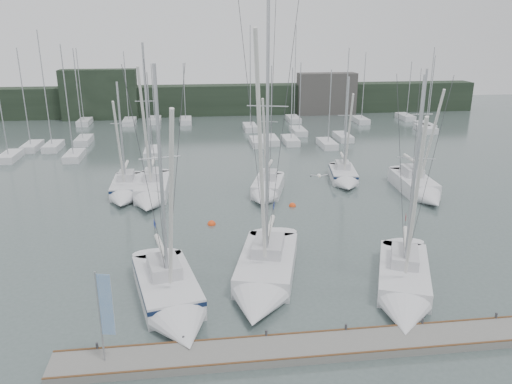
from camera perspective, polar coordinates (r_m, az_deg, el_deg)
ground at (r=29.17m, az=3.95°, el=-11.92°), size 160.00×160.00×0.00m
dock at (r=24.98m, az=6.27°, el=-17.26°), size 24.00×2.00×0.40m
far_treeline at (r=87.64m, az=-3.95°, el=10.47°), size 90.00×4.00×5.00m
far_building_left at (r=86.59m, az=-17.45°, el=10.58°), size 12.00×3.00×8.00m
far_building_right at (r=88.45m, az=8.06°, el=11.06°), size 10.00×3.00×7.00m
mast_forest at (r=70.05m, az=-4.08°, el=6.73°), size 61.42×26.36×14.85m
sailboat_near_left at (r=27.85m, az=-9.51°, el=-12.26°), size 4.97×9.78×14.06m
sailboat_near_center at (r=29.51m, az=0.79°, el=-10.17°), size 5.85×10.76×17.89m
sailboat_near_right at (r=29.87m, az=16.57°, el=-10.78°), size 6.28×10.07×13.33m
sailboat_mid_a at (r=46.34m, az=-14.76°, el=0.09°), size 2.53×7.67×10.93m
sailboat_mid_b at (r=45.05m, az=-11.90°, el=-0.14°), size 2.99×9.05×14.28m
sailboat_mid_c at (r=44.85m, az=1.15°, el=0.12°), size 4.33×7.25×11.13m
sailboat_mid_d at (r=49.56m, az=10.08°, el=1.59°), size 3.45×7.10×10.97m
sailboat_mid_e at (r=47.63m, az=18.22°, el=0.31°), size 3.25×9.08×12.06m
buoy_a at (r=39.11m, az=-5.10°, el=-3.71°), size 0.65×0.65×0.65m
buoy_b at (r=42.94m, az=4.18°, el=-1.61°), size 0.60×0.60×0.60m
dock_banner at (r=23.21m, az=-16.99°, el=-12.73°), size 0.67×0.18×4.46m
seagull at (r=26.83m, az=7.22°, el=1.87°), size 0.92×0.41×0.18m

